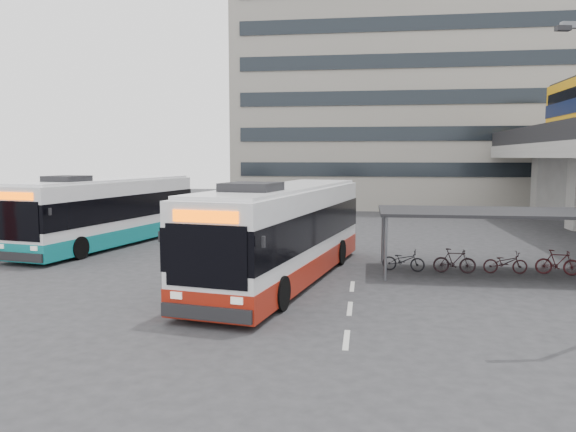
# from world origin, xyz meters

# --- Properties ---
(ground) EXTENTS (120.00, 120.00, 0.00)m
(ground) POSITION_xyz_m (0.00, 0.00, 0.00)
(ground) COLOR #28282B
(ground) RESTS_ON ground
(bike_shelter) EXTENTS (10.00, 4.00, 2.54)m
(bike_shelter) POSITION_xyz_m (8.50, 3.00, 1.52)
(bike_shelter) COLOR #595B60
(bike_shelter) RESTS_ON ground
(office_block) EXTENTS (30.00, 15.00, 25.00)m
(office_block) POSITION_xyz_m (6.00, 36.00, 12.50)
(office_block) COLOR gray
(office_block) RESTS_ON ground
(road_markings) EXTENTS (0.15, 7.60, 0.01)m
(road_markings) POSITION_xyz_m (2.50, -3.00, 0.01)
(road_markings) COLOR beige
(road_markings) RESTS_ON ground
(bus_main) EXTENTS (5.15, 13.26, 3.84)m
(bus_main) POSITION_xyz_m (-0.09, 0.76, 1.78)
(bus_main) COLOR white
(bus_main) RESTS_ON ground
(bus_teal) EXTENTS (5.06, 13.04, 3.77)m
(bus_teal) POSITION_xyz_m (-10.48, 7.94, 1.75)
(bus_teal) COLOR white
(bus_teal) RESTS_ON ground
(pedestrian) EXTENTS (0.46, 0.66, 1.72)m
(pedestrian) POSITION_xyz_m (-0.62, -2.11, 0.86)
(pedestrian) COLOR black
(pedestrian) RESTS_ON ground
(sign_totem_mid) EXTENTS (0.53, 0.24, 2.43)m
(sign_totem_mid) POSITION_xyz_m (-12.96, 3.34, 1.26)
(sign_totem_mid) COLOR #9E1209
(sign_totem_mid) RESTS_ON ground
(sign_totem_north) EXTENTS (0.54, 0.30, 2.53)m
(sign_totem_north) POSITION_xyz_m (-11.70, 8.68, 1.30)
(sign_totem_north) COLOR #9E1209
(sign_totem_north) RESTS_ON ground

